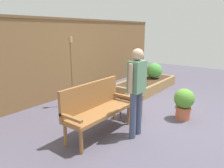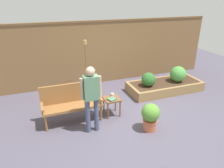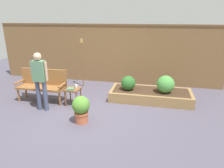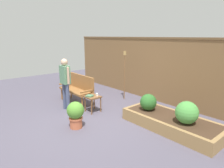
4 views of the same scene
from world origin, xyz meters
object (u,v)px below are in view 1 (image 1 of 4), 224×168
at_px(shrub_far_corner, 154,71).
at_px(shrub_near_bench, 137,78).
at_px(cup_on_table, 129,93).
at_px(potted_boxwood, 184,102).
at_px(book_on_table, 134,96).
at_px(side_table, 131,100).
at_px(tiki_torch, 71,59).
at_px(garden_bench, 96,105).
at_px(person_by_bench, 137,86).

bearing_deg(shrub_far_corner, shrub_near_bench, 180.00).
distance_m(cup_on_table, shrub_far_corner, 2.57).
bearing_deg(potted_boxwood, book_on_table, 126.34).
height_order(potted_boxwood, shrub_far_corner, shrub_far_corner).
bearing_deg(side_table, potted_boxwood, -57.46).
relative_size(side_table, potted_boxwood, 0.72).
relative_size(cup_on_table, tiki_torch, 0.06).
bearing_deg(shrub_near_bench, tiki_torch, 154.87).
height_order(side_table, cup_on_table, cup_on_table).
relative_size(garden_bench, shrub_near_bench, 3.34).
xyz_separation_m(cup_on_table, shrub_near_bench, (1.41, 0.62, -0.00)).
distance_m(potted_boxwood, person_by_bench, 1.44).
distance_m(garden_bench, person_by_bench, 0.82).
distance_m(book_on_table, person_by_bench, 0.88).
xyz_separation_m(book_on_table, potted_boxwood, (0.62, -0.85, -0.13)).
bearing_deg(cup_on_table, tiki_torch, 102.79).
bearing_deg(person_by_bench, shrub_far_corner, 21.12).
bearing_deg(book_on_table, shrub_far_corner, -6.05).
bearing_deg(garden_bench, shrub_near_bench, 13.81).
distance_m(shrub_far_corner, tiki_torch, 3.00).
height_order(cup_on_table, shrub_near_bench, shrub_near_bench).
relative_size(garden_bench, tiki_torch, 0.85).
height_order(book_on_table, person_by_bench, person_by_bench).
bearing_deg(shrub_far_corner, person_by_bench, -158.88).
relative_size(garden_bench, potted_boxwood, 2.17).
xyz_separation_m(side_table, shrub_far_corner, (2.56, 0.73, 0.16)).
distance_m(tiki_torch, person_by_bench, 2.11).
height_order(side_table, person_by_bench, person_by_bench).
height_order(side_table, book_on_table, book_on_table).
distance_m(side_table, cup_on_table, 0.18).
xyz_separation_m(garden_bench, person_by_bench, (0.34, -0.63, 0.39)).
xyz_separation_m(shrub_near_bench, tiki_torch, (-1.74, 0.82, 0.65)).
height_order(shrub_far_corner, person_by_bench, person_by_bench).
bearing_deg(potted_boxwood, side_table, 122.54).
bearing_deg(cup_on_table, shrub_near_bench, 23.69).
relative_size(shrub_far_corner, tiki_torch, 0.30).
relative_size(side_table, tiki_torch, 0.28).
bearing_deg(side_table, shrub_near_bench, 26.42).
relative_size(side_table, book_on_table, 2.56).
distance_m(shrub_near_bench, shrub_far_corner, 1.08).
height_order(book_on_table, tiki_torch, tiki_torch).
xyz_separation_m(side_table, person_by_bench, (-0.66, -0.51, 0.54)).
distance_m(cup_on_table, book_on_table, 0.22).
height_order(cup_on_table, shrub_far_corner, shrub_far_corner).
height_order(cup_on_table, potted_boxwood, potted_boxwood).
bearing_deg(person_by_bench, shrub_near_bench, 30.19).
relative_size(potted_boxwood, person_by_bench, 0.42).
bearing_deg(tiki_torch, shrub_far_corner, -16.14).
bearing_deg(cup_on_table, book_on_table, -114.90).
xyz_separation_m(potted_boxwood, person_by_bench, (-1.26, 0.42, 0.56)).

